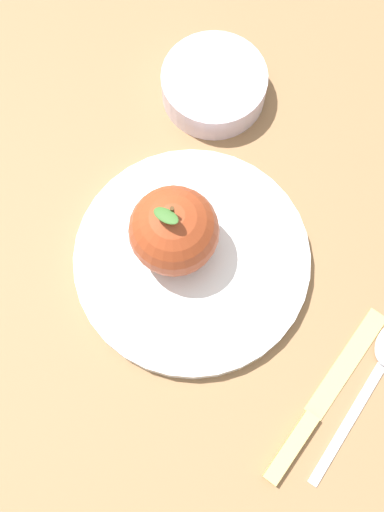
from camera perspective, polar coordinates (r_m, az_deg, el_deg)
The scene contains 6 objects.
ground_plane at distance 0.61m, azimuth 0.98°, elevation -2.73°, with size 2.40×2.40×0.00m, color olive.
dinner_plate at distance 0.61m, azimuth 0.00°, elevation -0.28°, with size 0.23×0.23×0.02m.
apple at distance 0.57m, azimuth -1.63°, elevation 2.27°, with size 0.08×0.08×0.10m.
side_bowl at distance 0.68m, azimuth 1.99°, elevation 15.21°, with size 0.11×0.11×0.03m.
knife at distance 0.60m, azimuth 11.05°, elevation -13.39°, with size 0.19×0.04×0.01m.
spoon at distance 0.62m, azimuth 16.88°, elevation -9.06°, with size 0.18×0.05×0.01m.
Camera 1 is at (0.12, 0.10, 0.59)m, focal length 44.58 mm.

